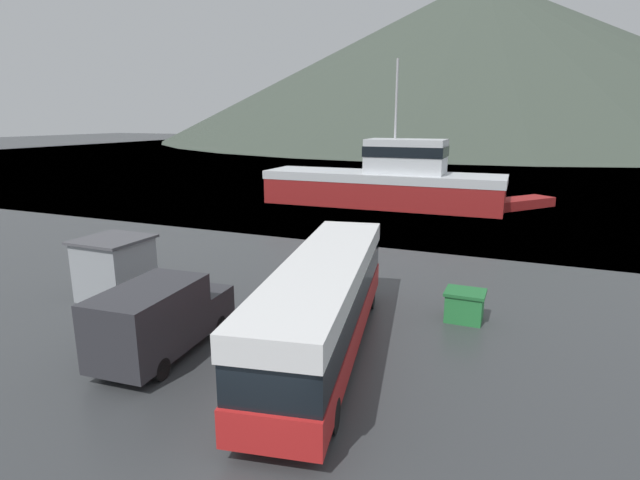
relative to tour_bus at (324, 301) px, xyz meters
The scene contains 9 objects.
ground_plane 6.08m from the tour_bus, 80.62° to the right, with size 400.00×400.00×0.00m, color #383A3D.
water_surface 134.38m from the tour_bus, 89.60° to the left, with size 240.00×240.00×0.00m, color slate.
hill_backdrop 189.55m from the tour_bus, 94.75° to the left, with size 228.35×228.35×56.93m, color #3D473D.
tour_bus is the anchor object (origin of this frame).
delivery_van 5.48m from the tour_bus, 155.00° to the right, with size 2.61×5.80×2.53m.
fishing_boat 29.64m from the tour_bus, 101.62° to the left, with size 21.44×5.74×12.65m.
storage_bin 6.27m from the tour_bus, 48.93° to the left, with size 1.52×1.30×1.22m.
dock_kiosk 10.59m from the tour_bus, behind, with size 2.76×2.77×2.71m.
small_boat 32.67m from the tour_bus, 81.31° to the left, with size 6.69×7.58×0.83m.
Camera 1 is at (5.00, -8.77, 7.76)m, focal length 28.00 mm.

